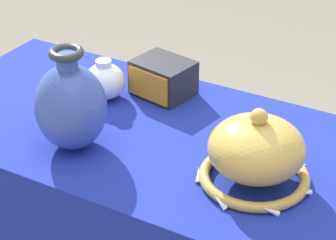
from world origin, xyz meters
TOP-DOWN VIEW (x-y plane):
  - display_table at (0.00, -0.02)m, footprint 1.32×0.57m
  - vase_tall_bulbous at (-0.20, -0.14)m, footprint 0.16×0.16m
  - vase_dome_bell at (0.20, -0.07)m, footprint 0.24×0.24m
  - mosaic_tile_box at (-0.15, 0.17)m, footprint 0.16×0.14m
  - jar_round_porcelain at (-0.27, 0.08)m, footprint 0.10×0.10m

SIDE VIEW (x-z plane):
  - display_table at x=0.00m, z-range 0.30..1.07m
  - mosaic_tile_box at x=-0.15m, z-range 0.77..0.86m
  - jar_round_porcelain at x=-0.27m, z-range 0.77..0.87m
  - vase_dome_bell at x=0.20m, z-range 0.75..0.93m
  - vase_tall_bulbous at x=-0.20m, z-range 0.76..0.99m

